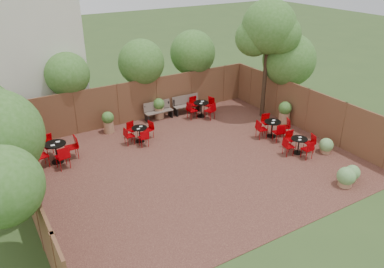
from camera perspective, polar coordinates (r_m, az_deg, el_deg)
ground at (r=15.20m, az=0.12°, el=-4.32°), size 80.00×80.00×0.00m
courtyard_paving at (r=15.20m, az=0.12°, el=-4.29°), size 12.00×10.00×0.02m
fence_back at (r=18.84m, az=-7.80°, el=4.86°), size 12.00×0.08×2.00m
fence_left at (r=13.08m, az=-23.17°, el=-6.91°), size 0.08×10.00×2.00m
fence_right at (r=18.31m, az=16.44°, el=3.41°), size 0.08×10.00×2.00m
neighbour_building at (r=19.75m, az=-24.39°, el=12.91°), size 5.00×4.00×8.00m
overhang_foliage at (r=15.80m, az=-8.38°, el=7.32°), size 15.71×10.45×2.68m
courtyard_tree at (r=18.56m, az=11.17°, el=14.62°), size 2.68×2.58×5.62m
park_bench_left at (r=19.02m, az=-5.01°, el=3.49°), size 1.42×0.46×0.87m
park_bench_right at (r=19.72m, az=-0.83°, el=4.42°), size 1.46×0.54×0.89m
bistro_tables at (r=16.70m, az=-1.23°, el=0.27°), size 10.33×6.77×0.93m
planters at (r=17.83m, az=-3.95°, el=2.36°), size 11.80×4.30×1.12m
low_shrubs at (r=15.39m, az=20.99°, el=-4.37°), size 1.96×2.69×0.71m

